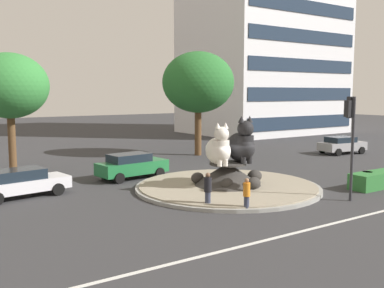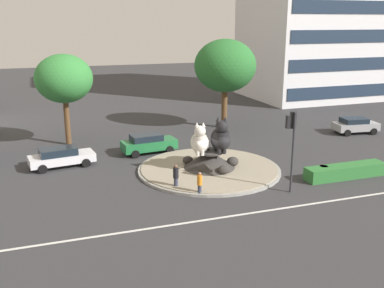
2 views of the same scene
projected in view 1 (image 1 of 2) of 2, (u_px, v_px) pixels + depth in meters
The scene contains 15 objects.
ground_plane at pixel (227, 189), 24.76m from camera, with size 160.00×160.00×0.00m, color #333335.
lane_centreline at pixel (341, 222), 18.46m from camera, with size 112.00×0.20×0.01m, color silver.
roundabout_island at pixel (228, 181), 24.71m from camera, with size 10.31×10.31×1.49m.
cat_statue_white at pixel (219, 149), 23.83m from camera, with size 1.93×2.30×2.31m.
cat_statue_black at pixel (242, 145), 24.68m from camera, with size 2.26×2.73×2.61m.
traffic_light_mast at pixel (351, 125), 21.63m from camera, with size 0.75×0.50×5.17m.
office_tower at pixel (264, 29), 58.74m from camera, with size 19.32×14.63×27.58m.
broadleaf_tree_behind_island at pixel (9, 86), 27.67m from camera, with size 4.84×4.84×7.84m.
second_tree_near_tower at pixel (198, 83), 37.36m from camera, with size 6.08×6.08×8.81m.
pedestrian_black_shirt at pixel (208, 190), 20.52m from camera, with size 0.36×0.36×1.68m.
pedestrian_orange_shirt at pixel (247, 194), 19.89m from camera, with size 0.32×0.32×1.54m.
sedan_on_far_lane at pixel (20, 182), 22.68m from camera, with size 4.91×2.51×1.47m.
hatchback_near_shophouse at pixel (132, 165), 27.63m from camera, with size 4.59×2.34×1.59m.
parked_car_right at pixel (342, 145), 38.87m from camera, with size 4.35×2.49×1.51m.
litter_bin at pixel (367, 180), 25.08m from camera, with size 0.56×0.56×0.90m.
Camera 1 is at (-15.14, -19.11, 5.36)m, focal length 41.39 mm.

